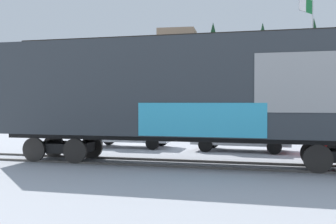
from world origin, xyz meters
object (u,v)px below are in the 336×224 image
Objects in this scene: freight_car at (192,90)px; parked_car_silver at (240,132)px; flagpole at (310,46)px; parked_car_white at (128,131)px.

freight_car is 3.20× the size of parked_car_silver.
flagpole is 11.82m from parked_car_white.
flagpole is 1.95× the size of parked_car_white.
freight_car is 3.29× the size of parked_car_white.
flagpole reaches higher than freight_car.
parked_car_white is at bearing 134.32° from freight_car.
flagpole reaches higher than parked_car_white.
freight_car is 6.80m from parked_car_white.
parked_car_white is at bearing -142.78° from flagpole.
freight_car reaches higher than parked_car_white.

